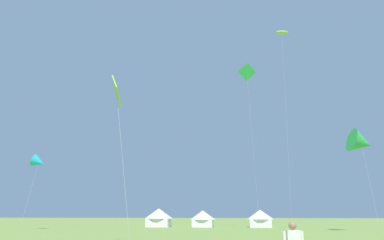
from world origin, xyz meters
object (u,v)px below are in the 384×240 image
at_px(kite_green_diamond, 247,73).
at_px(kite_green_delta, 361,143).
at_px(kite_cyan_delta, 39,162).
at_px(kite_lime_diamond, 117,92).
at_px(kite_lime_parafoil, 282,33).
at_px(festival_tent_left, 159,217).
at_px(festival_tent_right, 203,218).
at_px(festival_tent_center, 260,218).

relative_size(kite_green_diamond, kite_green_delta, 2.09).
bearing_deg(kite_cyan_delta, kite_green_diamond, 20.85).
bearing_deg(kite_cyan_delta, kite_lime_diamond, -53.51).
bearing_deg(kite_green_delta, kite_lime_diamond, -131.35).
xyz_separation_m(kite_lime_parafoil, festival_tent_left, (-20.21, -1.12, -29.81)).
distance_m(kite_green_diamond, kite_lime_diamond, 38.16).
distance_m(kite_lime_parafoil, festival_tent_right, 32.86).
distance_m(kite_lime_parafoil, kite_lime_diamond, 47.82).
distance_m(kite_cyan_delta, festival_tent_right, 25.17).
bearing_deg(kite_cyan_delta, festival_tent_right, 36.14).
xyz_separation_m(festival_tent_left, festival_tent_center, (15.42, -0.00, -0.11)).
bearing_deg(kite_cyan_delta, festival_tent_center, 26.88).
height_order(kite_green_delta, festival_tent_left, kite_green_delta).
xyz_separation_m(kite_lime_diamond, festival_tent_right, (1.41, 38.74, -8.10)).
bearing_deg(kite_green_diamond, festival_tent_center, 72.12).
bearing_deg(kite_lime_diamond, kite_lime_parafoil, 69.63).
xyz_separation_m(kite_lime_parafoil, kite_green_delta, (6.55, -15.59, -21.38)).
relative_size(kite_lime_parafoil, festival_tent_left, 7.50).
xyz_separation_m(kite_lime_parafoil, kite_cyan_delta, (-32.91, -15.37, -22.96)).
distance_m(festival_tent_left, festival_tent_center, 15.42).
bearing_deg(kite_green_diamond, kite_lime_diamond, -104.08).
height_order(kite_lime_parafoil, festival_tent_center, kite_lime_parafoil).
distance_m(kite_cyan_delta, kite_lime_diamond, 30.47).
distance_m(kite_lime_parafoil, festival_tent_left, 36.03).
distance_m(kite_cyan_delta, kite_green_diamond, 32.09).
bearing_deg(festival_tent_center, kite_cyan_delta, -153.12).
distance_m(kite_green_delta, festival_tent_center, 20.28).
bearing_deg(kite_lime_parafoil, festival_tent_center, -166.88).
relative_size(festival_tent_right, festival_tent_center, 0.96).
relative_size(kite_lime_diamond, festival_tent_center, 2.69).
bearing_deg(kite_green_delta, kite_green_diamond, 140.49).
xyz_separation_m(kite_cyan_delta, festival_tent_right, (19.52, 14.25, -7.02)).
xyz_separation_m(kite_lime_parafoil, festival_tent_center, (-4.79, -1.12, -29.93)).
bearing_deg(kite_green_diamond, festival_tent_left, 164.02).
height_order(kite_cyan_delta, festival_tent_left, kite_cyan_delta).
xyz_separation_m(kite_green_delta, kite_lime_diamond, (-21.36, -24.27, -0.50)).
relative_size(festival_tent_left, festival_tent_right, 1.12).
distance_m(kite_green_diamond, festival_tent_left, 25.81).
height_order(kite_cyan_delta, festival_tent_right, kite_cyan_delta).
bearing_deg(kite_green_diamond, kite_green_delta, -39.51).
relative_size(kite_cyan_delta, festival_tent_left, 2.21).
xyz_separation_m(kite_green_delta, festival_tent_right, (-19.95, 14.47, -8.60)).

